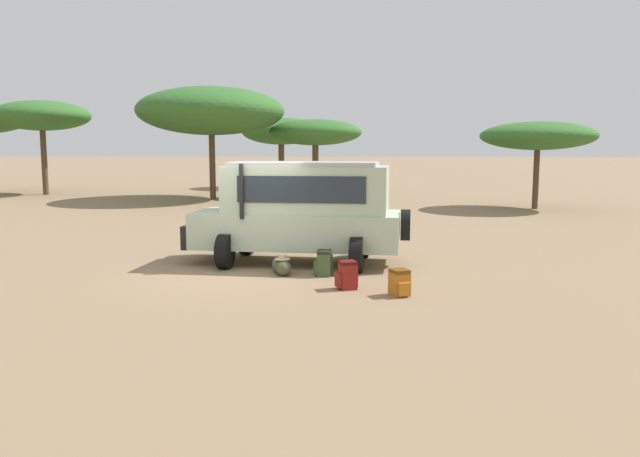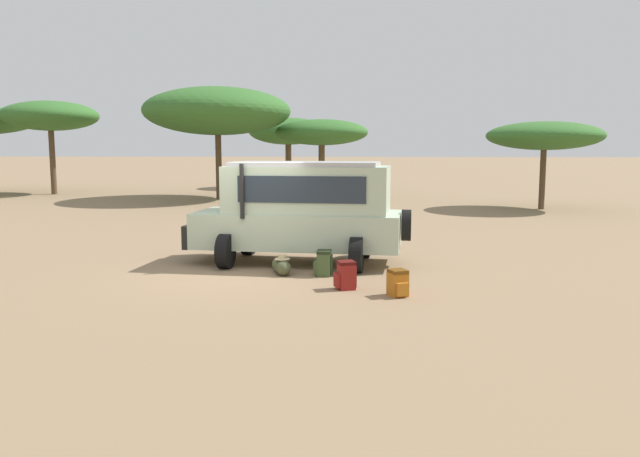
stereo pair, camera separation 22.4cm
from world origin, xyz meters
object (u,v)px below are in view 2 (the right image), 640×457
safari_vehicle (302,210)px  backpack_beside_front_wheel (398,283)px  duffel_bag_low_black_case (281,266)px  acacia_tree_right_mid (288,131)px  acacia_tree_distant_right (544,136)px  acacia_tree_centre_back (218,111)px  acacia_tree_left_mid (50,116)px  backpack_cluster_center (323,263)px  backpack_near_rear_wheel (346,275)px  acacia_tree_far_right (322,133)px

safari_vehicle → backpack_beside_front_wheel: 4.03m
backpack_beside_front_wheel → duffel_bag_low_black_case: size_ratio=0.66×
acacia_tree_right_mid → acacia_tree_distant_right: acacia_tree_right_mid is taller
acacia_tree_centre_back → acacia_tree_left_mid: bearing=165.6°
backpack_beside_front_wheel → acacia_tree_right_mid: acacia_tree_right_mid is taller
duffel_bag_low_black_case → acacia_tree_distant_right: bearing=56.5°
backpack_cluster_center → safari_vehicle: bearing=111.6°
backpack_beside_front_wheel → acacia_tree_right_mid: (-5.51, 31.10, 3.57)m
duffel_bag_low_black_case → acacia_tree_right_mid: (-3.07, 29.17, 3.64)m
acacia_tree_centre_back → backpack_beside_front_wheel: bearing=-69.1°
backpack_near_rear_wheel → acacia_tree_distant_right: bearing=62.7°
backpack_near_rear_wheel → acacia_tree_right_mid: size_ratio=0.10×
backpack_cluster_center → acacia_tree_far_right: acacia_tree_far_right is taller
acacia_tree_far_right → acacia_tree_distant_right: (10.28, -6.03, -0.29)m
backpack_near_rear_wheel → duffel_bag_low_black_case: 2.02m
backpack_cluster_center → duffel_bag_low_black_case: size_ratio=0.72×
safari_vehicle → acacia_tree_distant_right: size_ratio=1.06×
backpack_beside_front_wheel → duffel_bag_low_black_case: backpack_beside_front_wheel is taller
backpack_cluster_center → acacia_tree_distant_right: 17.91m
acacia_tree_left_mid → acacia_tree_centre_back: acacia_tree_centre_back is taller
safari_vehicle → acacia_tree_left_mid: bearing=128.4°
backpack_cluster_center → backpack_near_rear_wheel: 1.37m
acacia_tree_far_right → acacia_tree_distant_right: size_ratio=0.99×
backpack_near_rear_wheel → acacia_tree_far_right: size_ratio=0.11×
backpack_beside_front_wheel → acacia_tree_distant_right: acacia_tree_distant_right is taller
acacia_tree_left_mid → acacia_tree_far_right: size_ratio=1.08×
backpack_beside_front_wheel → backpack_near_rear_wheel: backpack_near_rear_wheel is taller
backpack_near_rear_wheel → acacia_tree_far_right: (-1.78, 22.48, 3.28)m
backpack_beside_front_wheel → backpack_cluster_center: size_ratio=0.91×
acacia_tree_far_right → acacia_tree_distant_right: 11.92m
safari_vehicle → duffel_bag_low_black_case: safari_vehicle is taller
safari_vehicle → acacia_tree_left_mid: (-16.60, 20.96, 3.26)m
backpack_beside_front_wheel → acacia_tree_centre_back: 23.47m
acacia_tree_centre_back → acacia_tree_far_right: 5.74m
safari_vehicle → acacia_tree_far_right: bearing=92.0°
backpack_near_rear_wheel → backpack_beside_front_wheel: bearing=-27.7°
backpack_beside_front_wheel → acacia_tree_distant_right: size_ratio=0.10×
acacia_tree_far_right → acacia_tree_left_mid: bearing=175.6°
acacia_tree_far_right → acacia_tree_distant_right: bearing=-30.4°
backpack_near_rear_wheel → acacia_tree_distant_right: acacia_tree_distant_right is taller
duffel_bag_low_black_case → acacia_tree_left_mid: acacia_tree_left_mid is taller
acacia_tree_distant_right → duffel_bag_low_black_case: bearing=-123.5°
duffel_bag_low_black_case → acacia_tree_distant_right: size_ratio=0.15×
backpack_cluster_center → acacia_tree_far_right: bearing=93.4°
safari_vehicle → acacia_tree_far_right: size_ratio=1.07×
backpack_cluster_center → acacia_tree_right_mid: acacia_tree_right_mid is taller
acacia_tree_far_right → acacia_tree_centre_back: bearing=-165.0°
duffel_bag_low_black_case → acacia_tree_centre_back: bearing=106.4°
acacia_tree_centre_back → acacia_tree_far_right: acacia_tree_centre_back is taller
backpack_cluster_center → backpack_near_rear_wheel: bearing=-68.1°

